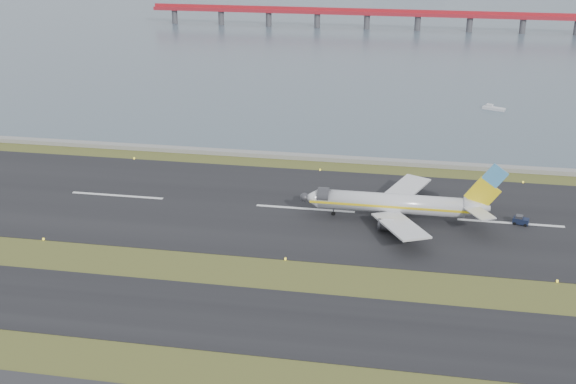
% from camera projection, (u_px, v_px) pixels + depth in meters
% --- Properties ---
extents(ground, '(1000.00, 1000.00, 0.00)m').
position_uv_depth(ground, '(277.00, 281.00, 117.78)').
color(ground, '#384A1A').
rests_on(ground, ground).
extents(taxiway_strip, '(1000.00, 18.00, 0.10)m').
position_uv_depth(taxiway_strip, '(262.00, 320.00, 106.81)').
color(taxiway_strip, black).
rests_on(taxiway_strip, ground).
extents(runway_strip, '(1000.00, 45.00, 0.10)m').
position_uv_depth(runway_strip, '(305.00, 209.00, 145.13)').
color(runway_strip, black).
rests_on(runway_strip, ground).
extents(seawall, '(1000.00, 2.50, 1.00)m').
position_uv_depth(seawall, '(324.00, 158.00, 172.32)').
color(seawall, gray).
rests_on(seawall, ground).
extents(red_pier, '(260.00, 5.00, 10.20)m').
position_uv_depth(red_pier, '(418.00, 15.00, 339.87)').
color(red_pier, '#B01E29').
rests_on(red_pier, ground).
extents(airliner, '(38.52, 32.89, 12.80)m').
position_uv_depth(airliner, '(398.00, 204.00, 138.83)').
color(airliner, silver).
rests_on(airliner, ground).
extents(pushback_tug, '(3.22, 2.36, 1.85)m').
position_uv_depth(pushback_tug, '(521.00, 220.00, 137.93)').
color(pushback_tug, '#121A32').
rests_on(pushback_tug, ground).
extents(workboat_near, '(6.76, 4.39, 1.57)m').
position_uv_depth(workboat_near, '(493.00, 108.00, 213.49)').
color(workboat_near, silver).
rests_on(workboat_near, ground).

